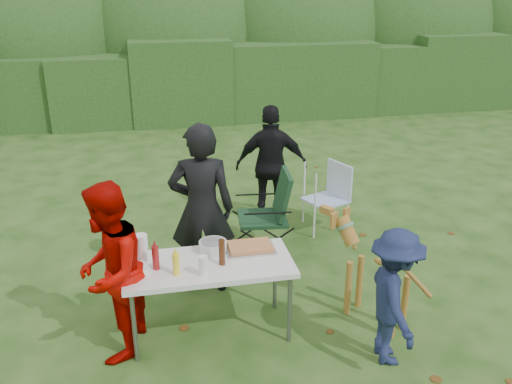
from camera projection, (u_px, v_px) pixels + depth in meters
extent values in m
plane|color=#1E4211|center=(245.00, 313.00, 5.38)|extent=(80.00, 80.00, 0.00)
cube|color=#23471C|center=(181.00, 83.00, 12.34)|extent=(22.00, 1.40, 1.70)
ellipsoid|color=#3D6628|center=(174.00, 42.00, 13.52)|extent=(20.00, 2.60, 3.20)
cube|color=silver|center=(209.00, 265.00, 4.83)|extent=(1.50, 0.70, 0.05)
cylinder|color=slate|center=(134.00, 327.00, 4.59)|extent=(0.04, 0.04, 0.69)
cylinder|color=slate|center=(289.00, 309.00, 4.84)|extent=(0.04, 0.04, 0.69)
cylinder|color=slate|center=(135.00, 292.00, 5.10)|extent=(0.04, 0.04, 0.69)
cylinder|color=slate|center=(275.00, 277.00, 5.35)|extent=(0.04, 0.04, 0.69)
imported|color=black|center=(202.00, 210.00, 5.50)|extent=(0.72, 0.52, 1.82)
imported|color=#AE0500|center=(109.00, 273.00, 4.55)|extent=(0.76, 0.89, 1.59)
imported|color=black|center=(271.00, 165.00, 7.12)|extent=(0.99, 0.54, 1.60)
imported|color=#182147|center=(394.00, 297.00, 4.52)|extent=(0.56, 0.85, 1.23)
cube|color=#B7B7BA|center=(250.00, 249.00, 5.04)|extent=(0.45, 0.30, 0.02)
cube|color=#C57F48|center=(250.00, 246.00, 5.03)|extent=(0.40, 0.26, 0.04)
cylinder|color=yellow|center=(176.00, 264.00, 4.60)|extent=(0.06, 0.06, 0.20)
cylinder|color=maroon|center=(156.00, 258.00, 4.68)|extent=(0.06, 0.06, 0.22)
cylinder|color=#47230F|center=(222.00, 252.00, 4.75)|extent=(0.06, 0.06, 0.24)
cylinder|color=white|center=(141.00, 248.00, 4.80)|extent=(0.12, 0.12, 0.26)
cylinder|color=white|center=(203.00, 266.00, 4.59)|extent=(0.08, 0.08, 0.18)
cylinder|color=silver|center=(213.00, 246.00, 5.00)|extent=(0.26, 0.26, 0.10)
cylinder|color=white|center=(135.00, 269.00, 4.66)|extent=(0.24, 0.24, 0.05)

